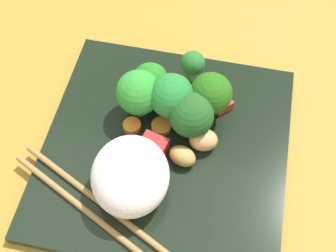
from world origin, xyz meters
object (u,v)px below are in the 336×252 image
(carrot_slice_2, at_px, (132,126))
(broccoli_floret_0, at_px, (174,97))
(rice_mound, at_px, (130,176))
(chopstick_pair, at_px, (99,211))
(square_plate, at_px, (165,149))

(carrot_slice_2, bearing_deg, broccoli_floret_0, 116.88)
(rice_mound, xyz_separation_m, chopstick_pair, (0.03, -0.03, -0.03))
(square_plate, height_order, chopstick_pair, chopstick_pair)
(square_plate, bearing_deg, rice_mound, -25.38)
(broccoli_floret_0, distance_m, carrot_slice_2, 0.06)
(carrot_slice_2, relative_size, chopstick_pair, 0.10)
(broccoli_floret_0, xyz_separation_m, carrot_slice_2, (0.02, -0.04, -0.04))
(broccoli_floret_0, height_order, carrot_slice_2, broccoli_floret_0)
(square_plate, distance_m, carrot_slice_2, 0.05)
(rice_mound, bearing_deg, square_plate, 154.62)
(broccoli_floret_0, relative_size, chopstick_pair, 0.33)
(square_plate, relative_size, chopstick_pair, 1.31)
(rice_mound, xyz_separation_m, broccoli_floret_0, (-0.10, 0.03, 0.01))
(rice_mound, height_order, broccoli_floret_0, broccoli_floret_0)
(broccoli_floret_0, height_order, chopstick_pair, broccoli_floret_0)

